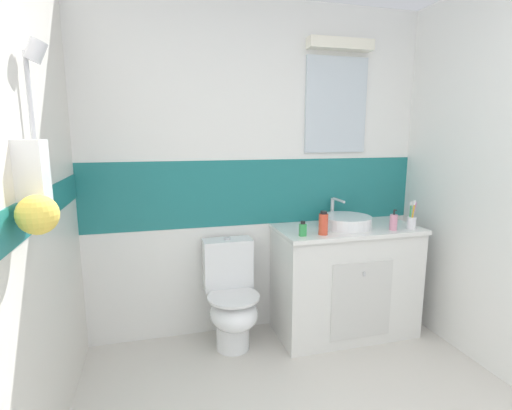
{
  "coord_description": "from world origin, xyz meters",
  "views": [
    {
      "loc": [
        -0.78,
        -0.4,
        1.53
      ],
      "look_at": [
        -0.13,
        2.01,
        1.08
      ],
      "focal_mm": 26.81,
      "sensor_mm": 36.0,
      "label": 1
    }
  ],
  "objects_px": {
    "sink_basin": "(345,221)",
    "soap_dispenser": "(393,222)",
    "toothbrush_cup": "(412,221)",
    "mouthwash_bottle": "(323,223)",
    "toilet": "(231,299)",
    "perfume_flask_small": "(303,229)"
  },
  "relations": [
    {
      "from": "toilet",
      "to": "toothbrush_cup",
      "type": "bearing_deg",
      "value": -8.46
    },
    {
      "from": "toilet",
      "to": "perfume_flask_small",
      "type": "height_order",
      "value": "perfume_flask_small"
    },
    {
      "from": "toilet",
      "to": "mouthwash_bottle",
      "type": "distance_m",
      "value": 0.86
    },
    {
      "from": "soap_dispenser",
      "to": "sink_basin",
      "type": "bearing_deg",
      "value": 150.25
    },
    {
      "from": "sink_basin",
      "to": "toilet",
      "type": "distance_m",
      "value": 1.02
    },
    {
      "from": "sink_basin",
      "to": "soap_dispenser",
      "type": "xyz_separation_m",
      "value": [
        0.3,
        -0.17,
        0.01
      ]
    },
    {
      "from": "toothbrush_cup",
      "to": "soap_dispenser",
      "type": "bearing_deg",
      "value": 179.94
    },
    {
      "from": "toilet",
      "to": "mouthwash_bottle",
      "type": "bearing_deg",
      "value": -16.41
    },
    {
      "from": "toilet",
      "to": "toothbrush_cup",
      "type": "relative_size",
      "value": 3.68
    },
    {
      "from": "perfume_flask_small",
      "to": "soap_dispenser",
      "type": "bearing_deg",
      "value": -0.79
    },
    {
      "from": "toothbrush_cup",
      "to": "perfume_flask_small",
      "type": "bearing_deg",
      "value": 179.34
    },
    {
      "from": "toothbrush_cup",
      "to": "mouthwash_bottle",
      "type": "xyz_separation_m",
      "value": [
        -0.7,
        0.01,
        0.02
      ]
    },
    {
      "from": "toothbrush_cup",
      "to": "sink_basin",
      "type": "bearing_deg",
      "value": 159.29
    },
    {
      "from": "mouthwash_bottle",
      "to": "perfume_flask_small",
      "type": "bearing_deg",
      "value": -178.42
    },
    {
      "from": "sink_basin",
      "to": "mouthwash_bottle",
      "type": "height_order",
      "value": "sink_basin"
    },
    {
      "from": "toothbrush_cup",
      "to": "mouthwash_bottle",
      "type": "bearing_deg",
      "value": 178.85
    },
    {
      "from": "soap_dispenser",
      "to": "perfume_flask_small",
      "type": "relative_size",
      "value": 1.47
    },
    {
      "from": "sink_basin",
      "to": "perfume_flask_small",
      "type": "bearing_deg",
      "value": -158.43
    },
    {
      "from": "soap_dispenser",
      "to": "toilet",
      "type": "bearing_deg",
      "value": 170.46
    },
    {
      "from": "toothbrush_cup",
      "to": "mouthwash_bottle",
      "type": "relative_size",
      "value": 1.28
    },
    {
      "from": "sink_basin",
      "to": "mouthwash_bottle",
      "type": "bearing_deg",
      "value": -148.2
    },
    {
      "from": "toothbrush_cup",
      "to": "mouthwash_bottle",
      "type": "distance_m",
      "value": 0.7
    }
  ]
}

